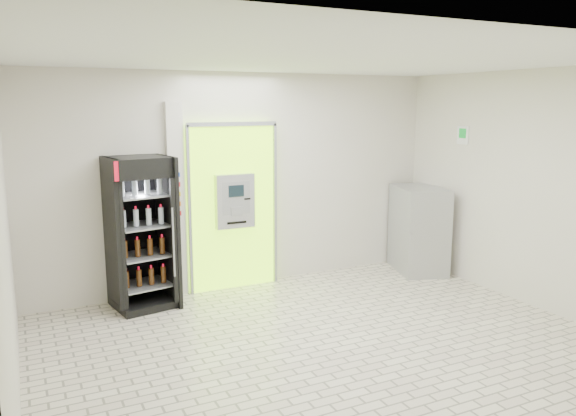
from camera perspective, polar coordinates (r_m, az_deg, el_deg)
ground at (r=6.18m, az=4.40°, el=-14.03°), size 6.00×6.00×0.00m
room_shell at (r=5.67m, az=4.66°, el=3.15°), size 6.00×6.00×6.00m
atm_assembly at (r=7.86m, az=-5.66°, el=0.24°), size 1.30×0.24×2.33m
pillar at (r=7.64m, az=-11.26°, el=0.77°), size 0.22×0.11×2.60m
beverage_cooler at (r=7.33m, az=-14.66°, el=-2.75°), size 0.83×0.78×1.93m
steel_cabinet at (r=8.92m, az=13.12°, el=-2.12°), size 0.94×1.14×1.31m
exit_sign at (r=8.57m, az=17.35°, el=7.07°), size 0.02×0.22×0.26m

